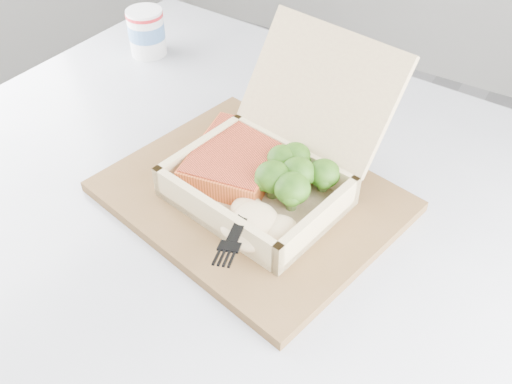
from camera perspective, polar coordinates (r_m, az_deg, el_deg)
The scene contains 9 objects.
cafe_table at distance 0.87m, azimuth -4.87°, elevation -11.08°, with size 0.94×0.94×0.76m.
serving_tray at distance 0.72m, azimuth -0.48°, elevation -0.45°, with size 0.34×0.27×0.01m, color brown.
takeout_container at distance 0.70m, azimuth 2.15°, elevation 3.53°, with size 0.24×0.27×0.17m.
salmon_fillet at distance 0.73m, azimuth -1.96°, elevation 3.38°, with size 0.10×0.14×0.03m, color #CE5928.
broccoli_pile at distance 0.69m, azimuth 4.18°, elevation 1.36°, with size 0.11×0.11×0.04m, color #3A6E18, non-canonical shape.
mashed_potatoes at distance 0.64m, azimuth -0.12°, elevation -2.81°, with size 0.09×0.08×0.03m, color beige.
plastic_fork at distance 0.65m, azimuth -0.95°, elevation -1.31°, with size 0.07×0.15×0.03m.
paper_cup at distance 1.03m, azimuth -10.90°, elevation 15.54°, with size 0.06×0.06×0.08m.
receipt at distance 0.83m, azimuth 8.26°, elevation 5.04°, with size 0.08×0.14×0.00m, color silver.
Camera 1 is at (-0.20, -0.18, 1.26)m, focal length 40.00 mm.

